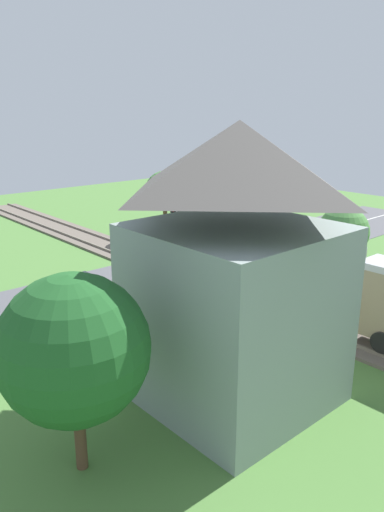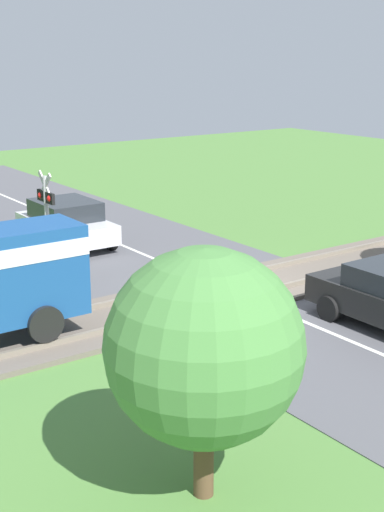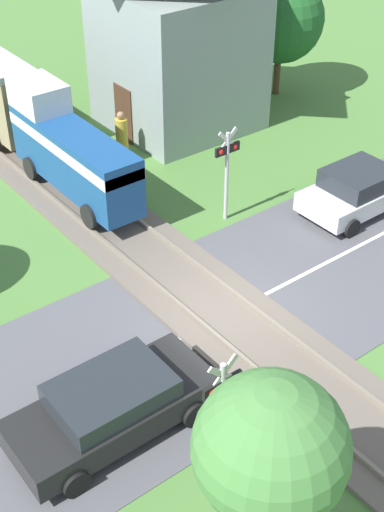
{
  "view_description": "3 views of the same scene",
  "coord_description": "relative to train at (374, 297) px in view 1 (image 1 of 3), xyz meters",
  "views": [
    {
      "loc": [
        15.83,
        19.23,
        8.36
      ],
      "look_at": [
        0.0,
        1.32,
        1.2
      ],
      "focal_mm": 35.0,
      "sensor_mm": 36.0,
      "label": 1
    },
    {
      "loc": [
        -13.36,
        10.84,
        5.87
      ],
      "look_at": [
        0.0,
        1.32,
        1.2
      ],
      "focal_mm": 50.0,
      "sensor_mm": 36.0,
      "label": 2
    },
    {
      "loc": [
        -9.25,
        -10.67,
        12.07
      ],
      "look_at": [
        0.0,
        1.32,
        1.2
      ],
      "focal_mm": 50.0,
      "sensor_mm": 36.0,
      "label": 3
    }
  ],
  "objects": [
    {
      "name": "car_near_crossing",
      "position": [
        -4.25,
        -12.53,
        -1.11
      ],
      "size": [
        4.5,
        2.05,
        1.41
      ],
      "color": "black",
      "rests_on": "ground_plane"
    },
    {
      "name": "train",
      "position": [
        0.0,
        0.0,
        0.0
      ],
      "size": [
        1.58,
        13.05,
        3.18
      ],
      "color": "navy",
      "rests_on": "track_bed"
    },
    {
      "name": "tree_by_station",
      "position": [
        11.13,
        -1.19,
        1.29
      ],
      "size": [
        3.5,
        3.5,
        4.9
      ],
      "color": "brown",
      "rests_on": "ground_plane"
    },
    {
      "name": "car_far_side",
      "position": [
        6.64,
        -9.65,
        -1.09
      ],
      "size": [
        3.71,
        2.02,
        1.47
      ],
      "color": "silver",
      "rests_on": "ground_plane"
    },
    {
      "name": "station_building",
      "position": [
        6.13,
        -0.98,
        2.07
      ],
      "size": [
        5.4,
        5.39,
        8.05
      ],
      "color": "gray",
      "rests_on": "ground_plane"
    },
    {
      "name": "road_surface",
      "position": [
        0.0,
        -11.09,
        -1.85
      ],
      "size": [
        48.0,
        6.4,
        0.02
      ],
      "color": "#515156",
      "rests_on": "ground_plane"
    },
    {
      "name": "ground_plane",
      "position": [
        0.0,
        -11.09,
        -1.86
      ],
      "size": [
        60.0,
        60.0,
        0.0
      ],
      "primitive_type": "plane",
      "color": "#4C7A38"
    },
    {
      "name": "crossing_signal_east_approach",
      "position": [
        3.1,
        -7.47,
        0.1
      ],
      "size": [
        0.9,
        0.18,
        3.05
      ],
      "color": "#B7B7B7",
      "rests_on": "ground_plane"
    },
    {
      "name": "tree_roadside_hedge",
      "position": [
        -6.47,
        -5.36,
        0.34
      ],
      "size": [
        2.65,
        2.65,
        3.53
      ],
      "color": "brown",
      "rests_on": "ground_plane"
    },
    {
      "name": "pedestrian_by_station",
      "position": [
        2.79,
        -2.09,
        -1.06
      ],
      "size": [
        0.43,
        0.43,
        1.76
      ],
      "color": "gold",
      "rests_on": "ground_plane"
    },
    {
      "name": "crossing_signal_west_approach",
      "position": [
        -3.1,
        -14.71,
        0.1
      ],
      "size": [
        0.9,
        0.18,
        3.05
      ],
      "color": "#B7B7B7",
      "rests_on": "ground_plane"
    },
    {
      "name": "track_bed",
      "position": [
        0.0,
        -11.09,
        -1.79
      ],
      "size": [
        2.8,
        48.0,
        0.24
      ],
      "color": "#665B51",
      "rests_on": "ground_plane"
    },
    {
      "name": "tree_beyond_track",
      "position": [
        -3.88,
        -16.8,
        1.35
      ],
      "size": [
        2.51,
        2.51,
        4.49
      ],
      "color": "brown",
      "rests_on": "ground_plane"
    }
  ]
}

